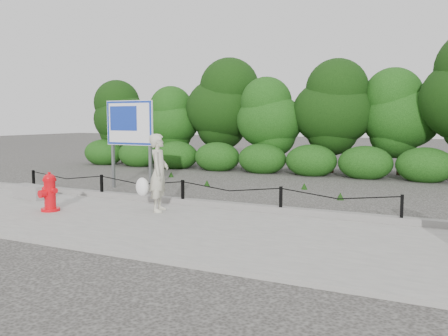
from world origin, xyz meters
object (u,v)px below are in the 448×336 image
at_px(pedestrian, 158,174).
at_px(concrete_block, 31,192).
at_px(fire_hydrant, 50,192).
at_px(advertising_sign, 130,127).

distance_m(pedestrian, concrete_block, 4.04).
height_order(fire_hydrant, advertising_sign, advertising_sign).
relative_size(pedestrian, advertising_sign, 0.65).
relative_size(pedestrian, concrete_block, 1.61).
bearing_deg(pedestrian, advertising_sign, 25.40).
relative_size(fire_hydrant, concrete_block, 0.82).
distance_m(fire_hydrant, advertising_sign, 4.25).
height_order(pedestrian, concrete_block, pedestrian).
bearing_deg(pedestrian, fire_hydrant, 95.48).
distance_m(fire_hydrant, pedestrian, 2.49).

